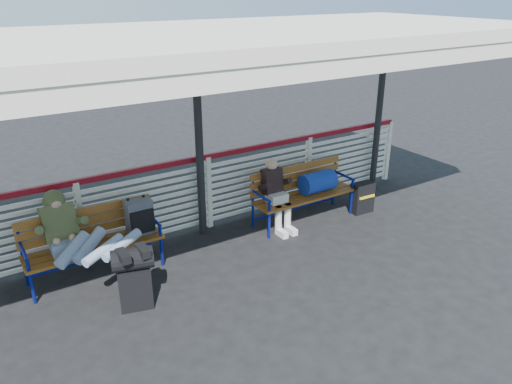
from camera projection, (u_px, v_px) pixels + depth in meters
ground at (132, 331)px, 5.71m from camera, size 60.00×60.00×0.00m
fence at (81, 218)px, 6.94m from camera, size 12.08×0.08×1.24m
canopy at (75, 50)px, 5.21m from camera, size 12.60×3.60×3.16m
luggage_stack at (134, 276)px, 5.98m from camera, size 0.54×0.39×0.81m
bench_left at (109, 230)px, 6.73m from camera, size 1.80×0.56×0.96m
bench_right at (310, 185)px, 8.25m from camera, size 1.80×0.56×0.92m
traveler_man at (87, 241)px, 6.24m from camera, size 0.94×1.64×0.77m
companion_person at (276, 194)px, 7.91m from camera, size 0.32×0.66×1.15m
suitcase_side at (362, 198)px, 8.59m from camera, size 0.40×0.25×0.53m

